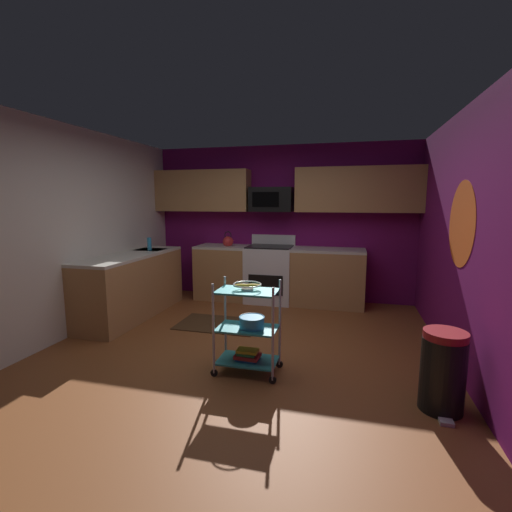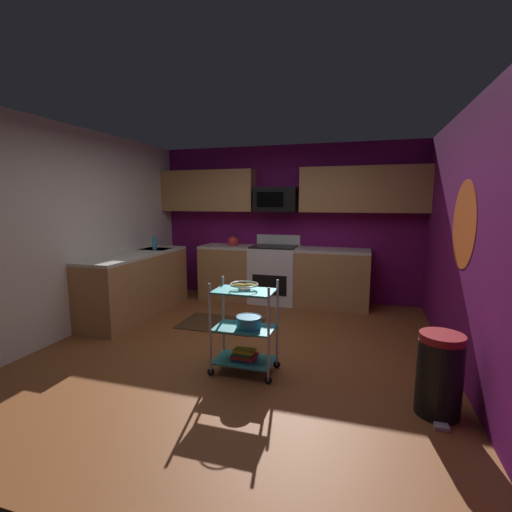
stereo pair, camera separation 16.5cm
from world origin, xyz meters
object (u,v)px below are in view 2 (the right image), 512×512
Objects in this scene: microwave at (276,200)px; dish_soap_bottle at (154,243)px; book_stack at (245,355)px; fruit_bowl at (244,285)px; rolling_cart at (244,328)px; oven_range at (274,273)px; trash_can at (439,375)px; kettle at (233,241)px; mixing_bowl_large at (249,322)px.

microwave is 3.50× the size of dish_soap_bottle.
fruit_bowl is at bearing 104.04° from book_stack.
oven_range is at bearing 97.51° from rolling_cart.
microwave is at bearing 90.26° from oven_range.
fruit_bowl is at bearing 172.01° from trash_can.
rolling_cart reaches higher than book_stack.
kettle reaches higher than trash_can.
mixing_bowl_large reaches higher than book_stack.
kettle is at bearing 134.45° from trash_can.
dish_soap_bottle is (-2.06, 1.72, 0.14)m from fruit_bowl.
book_stack is 0.93× the size of kettle.
book_stack is (0.00, 0.00, -0.28)m from rolling_cart.
microwave is 2.78× the size of mixing_bowl_large.
oven_range reaches higher than trash_can.
fruit_bowl reaches higher than mixing_bowl_large.
rolling_cart is at bearing -75.96° from fruit_bowl.
oven_range is 1.57× the size of microwave.
fruit_bowl is 0.70m from book_stack.
oven_range is 4.49× the size of book_stack.
microwave is 2.57× the size of fruit_bowl.
dish_soap_bottle is at bearing 140.70° from mixing_bowl_large.
microwave is 2.65× the size of kettle.
microwave reaches higher than rolling_cart.
oven_range is 4.04× the size of fruit_bowl.
fruit_bowl is 2.80m from kettle.
rolling_cart is at bearing 172.01° from trash_can.
rolling_cart is 2.85m from kettle.
trash_can is (1.65, -0.24, -0.19)m from mixing_bowl_large.
mixing_bowl_large is 1.03× the size of book_stack.
dish_soap_bottle is at bearing -153.39° from oven_range.
fruit_bowl is 0.36m from mixing_bowl_large.
rolling_cart is 1.39× the size of trash_can.
oven_range is at bearing 98.47° from mixing_bowl_large.
mixing_bowl_large is at bearing -39.30° from dish_soap_bottle.
microwave is 2.96m from mixing_bowl_large.
book_stack is 1.72m from trash_can.
oven_range is 2.62m from book_stack.
dish_soap_bottle reaches higher than book_stack.
trash_can is (2.03, -2.93, -1.37)m from microwave.
fruit_bowl is 0.41× the size of trash_can.
dish_soap_bottle is at bearing 140.10° from rolling_cart.
kettle is (-1.07, 2.58, 0.82)m from book_stack.
oven_range is 0.90m from kettle.
microwave is at bearing 97.23° from fruit_bowl.
oven_range is 2.64m from fruit_bowl.
kettle reaches higher than oven_range.
kettle is 1.31m from dish_soap_bottle.
mixing_bowl_large is at bearing 0.00° from book_stack.
rolling_cart is 3.73× the size of book_stack.
rolling_cart is 0.28m from book_stack.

